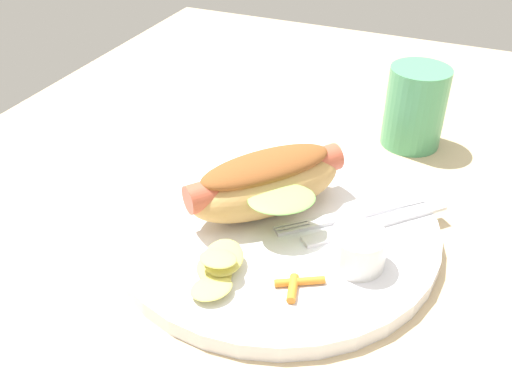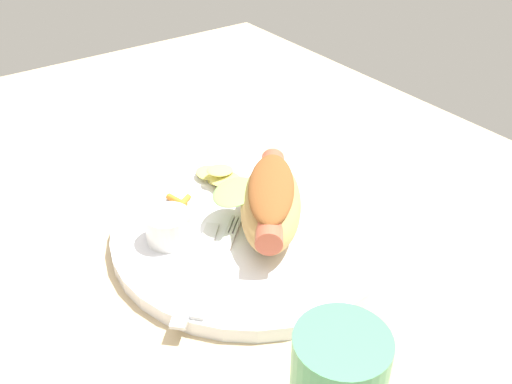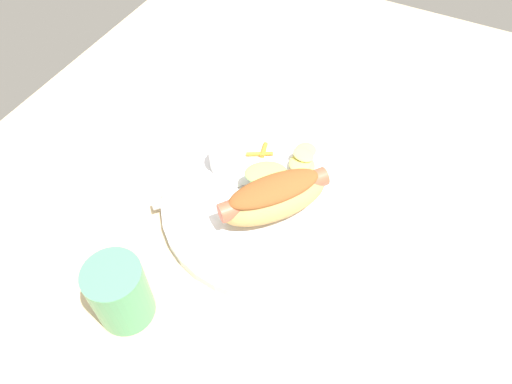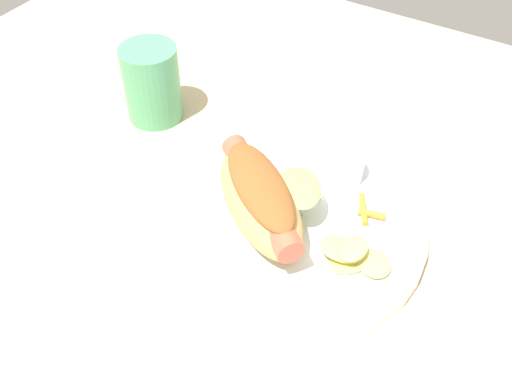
% 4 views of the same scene
% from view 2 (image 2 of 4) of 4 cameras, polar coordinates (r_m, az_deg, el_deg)
% --- Properties ---
extents(ground_plane, '(1.20, 0.90, 0.02)m').
position_cam_2_polar(ground_plane, '(0.63, -3.42, -5.30)').
color(ground_plane, tan).
extents(plate, '(0.30, 0.30, 0.02)m').
position_cam_2_polar(plate, '(0.62, -0.36, -3.85)').
color(plate, white).
rests_on(plate, ground_plane).
extents(hot_dog, '(0.16, 0.14, 0.06)m').
position_cam_2_polar(hot_dog, '(0.59, 1.44, -0.85)').
color(hot_dog, tan).
rests_on(hot_dog, plate).
extents(sauce_ramekin, '(0.05, 0.05, 0.03)m').
position_cam_2_polar(sauce_ramekin, '(0.59, -8.74, -3.47)').
color(sauce_ramekin, white).
rests_on(sauce_ramekin, plate).
extents(fork, '(0.11, 0.12, 0.00)m').
position_cam_2_polar(fork, '(0.56, -3.79, -7.23)').
color(fork, silver).
rests_on(fork, plate).
extents(knife, '(0.12, 0.11, 0.00)m').
position_cam_2_polar(knife, '(0.56, -5.93, -7.81)').
color(knife, silver).
rests_on(knife, plate).
extents(chips_pile, '(0.08, 0.05, 0.02)m').
position_cam_2_polar(chips_pile, '(0.68, -3.64, 1.58)').
color(chips_pile, '#D7CE63').
rests_on(chips_pile, plate).
extents(carrot_garnish, '(0.04, 0.04, 0.01)m').
position_cam_2_polar(carrot_garnish, '(0.65, -7.79, -1.14)').
color(carrot_garnish, orange).
rests_on(carrot_garnish, plate).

